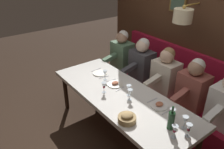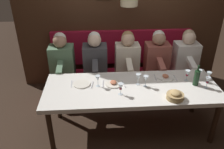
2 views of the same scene
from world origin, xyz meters
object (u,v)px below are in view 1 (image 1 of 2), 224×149
dining_table (121,98)px  wine_glass_2 (185,120)px  diner_far (142,61)px  wine_glass_4 (104,85)px  diner_middle (165,73)px  wine_glass_3 (105,73)px  diner_near (193,86)px  bread_bowl (127,118)px  wine_bottle (171,120)px  wine_glass_1 (175,129)px  diner_farthest (122,52)px  wine_glass_7 (130,92)px  wine_glass_0 (129,88)px  wine_glass_5 (189,128)px  wine_glass_6 (173,112)px

dining_table → wine_glass_2: size_ratio=14.62×
diner_far → wine_glass_4: (-1.05, -0.33, 0.04)m
diner_middle → wine_glass_3: (-0.82, 0.51, 0.04)m
dining_table → diner_near: size_ratio=3.03×
dining_table → bread_bowl: (-0.31, -0.50, 0.11)m
wine_bottle → wine_glass_4: bearing=98.9°
wine_glass_1 → diner_middle: bearing=45.0°
diner_farthest → wine_glass_4: bearing=-140.0°
wine_glass_7 → wine_glass_0: bearing=57.3°
wine_glass_7 → bread_bowl: (-0.32, -0.32, -0.07)m
wine_bottle → bread_bowl: 0.50m
diner_middle → bread_bowl: 1.28m
diner_farthest → wine_glass_0: size_ratio=4.82×
diner_middle → diner_far: 0.55m
wine_glass_1 → wine_glass_5: (0.14, -0.08, -0.00)m
diner_farthest → wine_glass_3: bearing=-144.4°
diner_farthest → wine_glass_2: (-0.75, -2.04, 0.04)m
dining_table → wine_glass_1: wine_glass_1 is taller
diner_far → wine_glass_7: bearing=-141.8°
wine_glass_1 → wine_glass_2: bearing=7.2°
wine_glass_5 → dining_table: bearing=92.8°
diner_near → wine_glass_5: bearing=-147.4°
wine_glass_7 → wine_bottle: (-0.01, -0.70, -0.00)m
wine_bottle → wine_glass_5: bearing=-75.4°
wine_glass_1 → wine_glass_0: bearing=80.6°
wine_glass_3 → bread_bowl: (-0.37, -0.97, -0.07)m
diner_near → wine_bottle: size_ratio=2.64×
diner_far → wine_glass_0: (-0.81, -0.59, 0.04)m
diner_near → wine_glass_1: diner_near is taller
wine_glass_2 → wine_glass_6: (-0.00, 0.18, -0.00)m
diner_farthest → wine_glass_7: size_ratio=4.82×
wine_glass_0 → wine_glass_3: 0.56m
diner_middle → wine_glass_3: diner_middle is taller
wine_bottle → wine_glass_6: bearing=33.8°
dining_table → wine_glass_0: wine_glass_0 is taller
wine_glass_2 → wine_glass_5: 0.13m
wine_glass_3 → wine_glass_5: (-0.01, -1.55, -0.00)m
diner_near → wine_glass_6: bearing=-161.7°
wine_glass_0 → wine_glass_4: same height
wine_glass_5 → wine_bottle: (-0.05, 0.20, 0.00)m
wine_glass_3 → wine_glass_6: bearing=-87.0°
wine_glass_0 → wine_glass_5: same height
diner_middle → wine_glass_2: (-0.75, -0.94, 0.04)m
wine_glass_1 → wine_glass_3: 1.48m
wine_glass_3 → diner_far: bearing=2.5°
wine_glass_3 → wine_glass_7: (-0.05, -0.65, 0.00)m
wine_glass_6 → wine_glass_7: 0.63m
wine_glass_1 → wine_glass_7: size_ratio=1.00×
dining_table → wine_glass_6: bearing=-81.2°
wine_glass_3 → diner_farthest: bearing=35.6°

